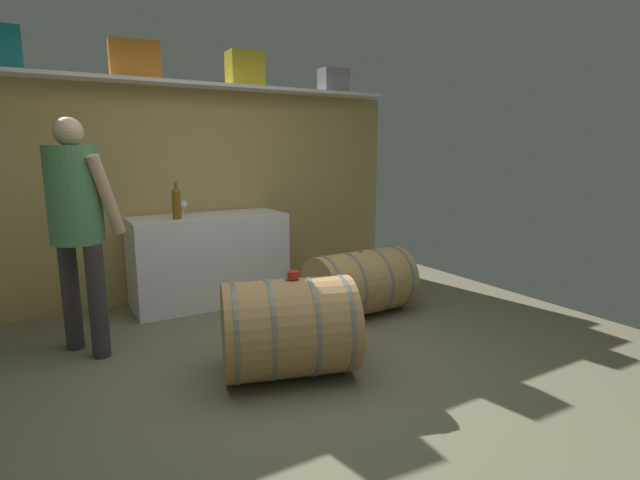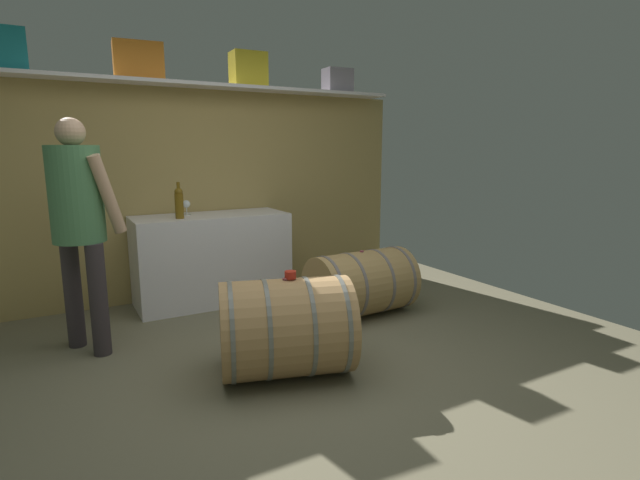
# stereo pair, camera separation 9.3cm
# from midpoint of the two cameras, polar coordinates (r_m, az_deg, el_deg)

# --- Properties ---
(ground_plane) EXTENTS (5.70, 7.73, 0.02)m
(ground_plane) POSITION_cam_midpoint_polar(r_m,az_deg,el_deg) (3.75, -7.03, -12.85)
(ground_plane) COLOR #6C664E
(back_wall_panel) EXTENTS (4.50, 0.10, 2.06)m
(back_wall_panel) POSITION_cam_midpoint_polar(r_m,az_deg,el_deg) (5.07, -15.08, 5.18)
(back_wall_panel) COLOR tan
(back_wall_panel) RESTS_ON ground
(high_shelf_board) EXTENTS (4.14, 0.40, 0.03)m
(high_shelf_board) POSITION_cam_midpoint_polar(r_m,az_deg,el_deg) (4.94, -15.19, 17.20)
(high_shelf_board) COLOR white
(high_shelf_board) RESTS_ON back_wall_panel
(toolcase_orange) EXTENTS (0.44, 0.25, 0.32)m
(toolcase_orange) POSITION_cam_midpoint_polar(r_m,az_deg,el_deg) (4.85, -21.55, 19.10)
(toolcase_orange) COLOR orange
(toolcase_orange) RESTS_ON high_shelf_board
(toolcase_yellow) EXTENTS (0.34, 0.24, 0.33)m
(toolcase_yellow) POSITION_cam_midpoint_polar(r_m,az_deg,el_deg) (5.13, -9.39, 19.22)
(toolcase_yellow) COLOR yellow
(toolcase_yellow) RESTS_ON high_shelf_board
(toolcase_grey) EXTENTS (0.30, 0.21, 0.26)m
(toolcase_grey) POSITION_cam_midpoint_polar(r_m,az_deg,el_deg) (5.59, 1.09, 18.24)
(toolcase_grey) COLOR gray
(toolcase_grey) RESTS_ON high_shelf_board
(work_cabinet) EXTENTS (1.45, 0.59, 0.86)m
(work_cabinet) POSITION_cam_midpoint_polar(r_m,az_deg,el_deg) (4.83, -13.44, -2.21)
(work_cabinet) COLOR white
(work_cabinet) RESTS_ON ground
(wine_bottle_amber) EXTENTS (0.08, 0.08, 0.33)m
(wine_bottle_amber) POSITION_cam_midpoint_polar(r_m,az_deg,el_deg) (4.54, -17.13, 4.22)
(wine_bottle_amber) COLOR brown
(wine_bottle_amber) RESTS_ON work_cabinet
(wine_glass) EXTENTS (0.07, 0.07, 0.14)m
(wine_glass) POSITION_cam_midpoint_polar(r_m,az_deg,el_deg) (4.77, -16.35, 3.97)
(wine_glass) COLOR white
(wine_glass) RESTS_ON work_cabinet
(wine_barrel_near) EXTENTS (0.99, 0.86, 0.66)m
(wine_barrel_near) POSITION_cam_midpoint_polar(r_m,az_deg,el_deg) (3.24, -4.57, -10.26)
(wine_barrel_near) COLOR #AB8251
(wine_barrel_near) RESTS_ON ground
(wine_barrel_far) EXTENTS (0.94, 0.62, 0.59)m
(wine_barrel_far) POSITION_cam_midpoint_polar(r_m,az_deg,el_deg) (4.39, 4.11, -5.07)
(wine_barrel_far) COLOR tan
(wine_barrel_far) RESTS_ON ground
(tasting_cup) EXTENTS (0.08, 0.08, 0.05)m
(tasting_cup) POSITION_cam_midpoint_polar(r_m,az_deg,el_deg) (3.14, -4.08, -4.14)
(tasting_cup) COLOR red
(tasting_cup) RESTS_ON wine_barrel_near
(winemaker_pouring) EXTENTS (0.50, 0.56, 1.70)m
(winemaker_pouring) POSITION_cam_midpoint_polar(r_m,az_deg,el_deg) (3.83, -27.36, 2.89)
(winemaker_pouring) COLOR #352D31
(winemaker_pouring) RESTS_ON ground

